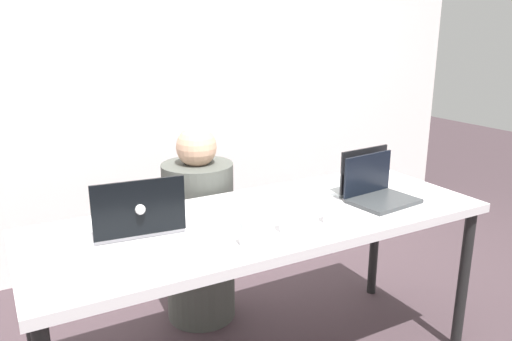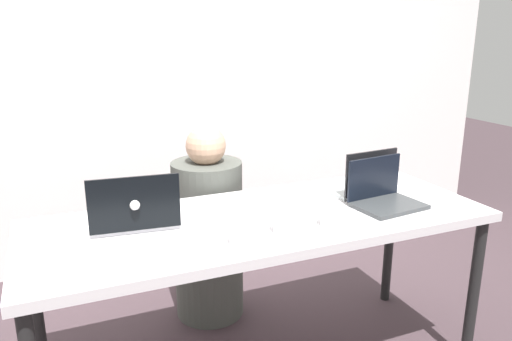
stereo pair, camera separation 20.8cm
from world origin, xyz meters
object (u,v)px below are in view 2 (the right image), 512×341
Objects in this scene: water_glass_center at (282,221)px; person_at_center at (208,234)px; laptop_back_right at (360,183)px; water_glass_left at (239,235)px; laptop_back_left at (134,215)px; water_glass_right at (330,217)px; laptop_front_right at (384,196)px.

person_at_center is at bearing 94.17° from water_glass_center.
laptop_back_right reaches higher than water_glass_left.
laptop_back_left is 0.58m from water_glass_center.
laptop_back_left is 4.00× the size of water_glass_right.
laptop_back_right is 0.81m from water_glass_left.
water_glass_center is at bearing 93.85° from person_at_center.
laptop_back_right is at bearing 28.60° from water_glass_center.
person_at_center is 0.95m from laptop_front_right.
laptop_back_left is at bearing 164.18° from laptop_front_right.
laptop_back_left reaches higher than laptop_back_right.
laptop_front_right is 1.02× the size of laptop_back_right.
person_at_center is at bearing 126.43° from laptop_front_right.
person_at_center is 0.84m from water_glass_center.
laptop_back_right is at bearing 142.55° from person_at_center.
person_at_center is at bearing 108.90° from water_glass_right.
laptop_front_right reaches higher than water_glass_left.
water_glass_center reaches higher than water_glass_right.
laptop_back_left is 0.77m from water_glass_right.
laptop_front_right is 0.75m from water_glass_left.
water_glass_right is at bearing 3.55° from water_glass_left.
person_at_center is at bearing 80.75° from water_glass_left.
water_glass_right is at bearing 163.35° from laptop_back_left.
laptop_front_right is 3.46× the size of water_glass_right.
water_glass_center is at bearing 8.63° from water_glass_left.
laptop_back_right is 3.33× the size of water_glass_left.
laptop_back_left is 1.06m from laptop_back_right.
laptop_back_left is 3.00× the size of water_glass_center.
laptop_back_left is 1.18× the size of laptop_back_right.
person_at_center is 3.40× the size of laptop_back_right.
water_glass_center is at bearing -174.83° from laptop_front_right.
laptop_back_right reaches higher than water_glass_center.
laptop_front_right is 3.38× the size of water_glass_left.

